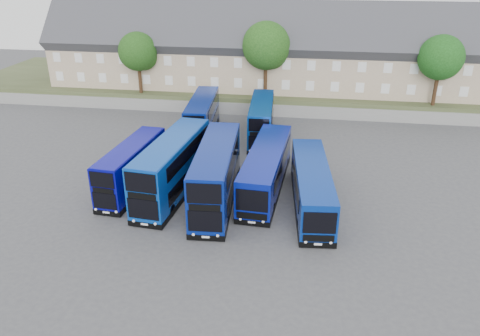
% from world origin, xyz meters
% --- Properties ---
extents(ground, '(120.00, 120.00, 0.00)m').
position_xyz_m(ground, '(0.00, 0.00, 0.00)').
color(ground, '#434348').
rests_on(ground, ground).
extents(retaining_wall, '(70.00, 0.40, 1.50)m').
position_xyz_m(retaining_wall, '(0.00, 24.00, 0.75)').
color(retaining_wall, slate).
rests_on(retaining_wall, ground).
extents(earth_bank, '(80.00, 20.00, 2.00)m').
position_xyz_m(earth_bank, '(0.00, 34.00, 1.00)').
color(earth_bank, '#3E4828').
rests_on(earth_bank, ground).
extents(terrace_row, '(60.00, 10.40, 11.20)m').
position_xyz_m(terrace_row, '(3.00, 30.00, 6.60)').
color(terrace_row, tan).
rests_on(terrace_row, earth_bank).
extents(dd_front_left, '(3.05, 9.96, 3.90)m').
position_xyz_m(dd_front_left, '(-6.86, 2.63, 1.91)').
color(dd_front_left, '#07078A').
rests_on(dd_front_left, ground).
extents(dd_front_mid, '(3.79, 11.95, 4.67)m').
position_xyz_m(dd_front_mid, '(-3.24, 2.38, 2.30)').
color(dd_front_mid, '#083BA1').
rests_on(dd_front_mid, ground).
extents(dd_front_right, '(3.47, 11.99, 4.71)m').
position_xyz_m(dd_front_right, '(0.60, 1.47, 2.32)').
color(dd_front_right, navy).
rests_on(dd_front_right, ground).
extents(dd_rear_left, '(3.20, 10.69, 4.19)m').
position_xyz_m(dd_rear_left, '(-3.86, 16.03, 2.06)').
color(dd_rear_left, navy).
rests_on(dd_rear_left, ground).
extents(dd_rear_right, '(2.94, 10.31, 4.05)m').
position_xyz_m(dd_rear_right, '(2.56, 16.28, 1.98)').
color(dd_rear_right, navy).
rests_on(dd_rear_right, ground).
extents(coach_east_a, '(3.47, 13.05, 3.53)m').
position_xyz_m(coach_east_a, '(4.28, 4.43, 1.73)').
color(coach_east_a, '#07168D').
rests_on(coach_east_a, ground).
extents(coach_east_b, '(3.75, 12.40, 3.34)m').
position_xyz_m(coach_east_b, '(8.13, 1.93, 1.64)').
color(coach_east_b, navy).
rests_on(coach_east_b, ground).
extents(tree_west, '(4.80, 4.80, 7.65)m').
position_xyz_m(tree_west, '(-13.85, 25.10, 7.05)').
color(tree_west, '#382314').
rests_on(tree_west, earth_bank).
extents(tree_mid, '(5.76, 5.76, 9.18)m').
position_xyz_m(tree_mid, '(2.15, 25.60, 8.07)').
color(tree_mid, '#382314').
rests_on(tree_mid, earth_bank).
extents(tree_east, '(5.12, 5.12, 8.16)m').
position_xyz_m(tree_east, '(22.15, 25.10, 7.39)').
color(tree_east, '#382314').
rests_on(tree_east, earth_bank).
extents(tree_far, '(5.44, 5.44, 8.67)m').
position_xyz_m(tree_far, '(28.15, 32.10, 7.73)').
color(tree_far, '#382314').
rests_on(tree_far, earth_bank).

